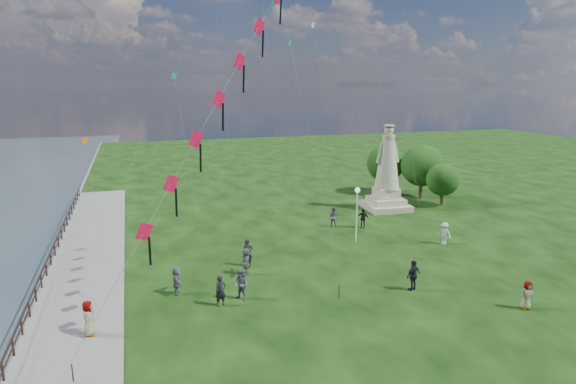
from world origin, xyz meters
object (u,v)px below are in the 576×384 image
object	(u,v)px
person_4	(527,295)
person_10	(89,320)
person_3	(413,275)
person_9	(363,218)
person_0	(221,291)
person_6	(248,253)
person_11	(246,261)
person_7	(333,217)
person_8	(444,233)
lamppost	(357,203)
person_5	(177,280)
statue	(387,178)
person_1	(241,285)

from	to	relation	value
person_4	person_10	world-z (taller)	person_10
person_3	person_4	xyz separation A→B (m)	(4.64, -4.18, -0.15)
person_9	person_4	bearing A→B (deg)	-44.51
person_0	person_6	xyz separation A→B (m)	(2.91, 5.55, 0.05)
person_10	person_11	world-z (taller)	person_11
person_7	person_8	distance (m)	9.62
person_4	person_11	size ratio (longest dim) A/B	0.90
person_7	person_8	world-z (taller)	person_7
person_3	person_6	xyz separation A→B (m)	(-8.65, 7.11, -0.02)
person_4	person_9	bearing A→B (deg)	101.23
person_3	person_6	world-z (taller)	person_3
lamppost	person_8	xyz separation A→B (m)	(6.37, -2.63, -2.33)
person_11	person_6	bearing A→B (deg)	172.77
lamppost	person_6	xyz separation A→B (m)	(-9.44, -2.33, -2.27)
person_7	person_11	bearing A→B (deg)	80.29
person_9	person_8	bearing A→B (deg)	-15.64
person_4	person_9	xyz separation A→B (m)	(-1.56, 17.00, 0.04)
person_5	person_6	size ratio (longest dim) A/B	0.90
person_8	lamppost	bearing A→B (deg)	-139.20
person_8	person_10	world-z (taller)	person_10
person_0	person_9	world-z (taller)	person_0
lamppost	person_0	world-z (taller)	lamppost
person_7	person_10	world-z (taller)	person_10
statue	person_11	bearing A→B (deg)	-139.81
person_0	person_8	world-z (taller)	person_0
person_5	person_11	distance (m)	4.92
person_7	person_9	size ratio (longest dim) A/B	1.04
person_3	person_11	bearing A→B (deg)	-50.10
person_8	person_11	bearing A→B (deg)	-112.55
person_6	person_8	distance (m)	15.81
person_5	person_9	world-z (taller)	person_9
person_5	person_7	world-z (taller)	person_7
person_1	person_11	world-z (taller)	person_1
person_3	person_9	distance (m)	13.19
person_5	person_0	bearing A→B (deg)	-136.94
person_1	person_5	bearing A→B (deg)	-156.30
statue	person_5	size ratio (longest dim) A/B	4.89
lamppost	person_4	bearing A→B (deg)	-74.19
lamppost	person_3	size ratio (longest dim) A/B	2.30
statue	person_6	distance (m)	20.29
person_3	person_10	xyz separation A→B (m)	(-18.42, 0.19, -0.06)
person_1	person_11	bearing A→B (deg)	126.25
person_6	lamppost	bearing A→B (deg)	29.26
person_10	person_0	bearing A→B (deg)	-70.74
person_4	person_6	xyz separation A→B (m)	(-13.29, 11.29, 0.13)
lamppost	person_6	bearing A→B (deg)	-166.14
statue	person_10	distance (m)	32.21
person_3	person_10	size ratio (longest dim) A/B	1.07
person_7	statue	bearing A→B (deg)	-112.07
person_6	person_9	size ratio (longest dim) A/B	1.10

